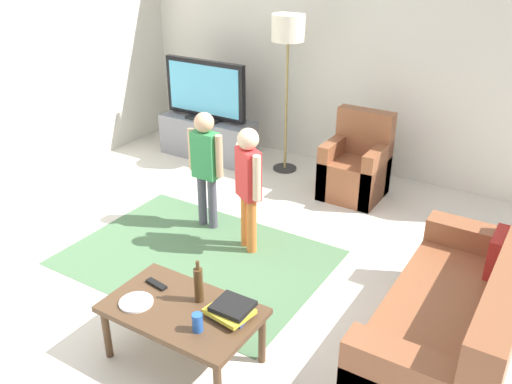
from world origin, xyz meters
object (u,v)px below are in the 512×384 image
child_near_tv (206,160)px  soda_can (197,322)px  bottle (199,284)px  tv_remote (156,284)px  tv_stand (208,138)px  coffee_table (182,314)px  floor_lamp (288,37)px  couch (463,325)px  book_stack (231,310)px  plate (136,302)px  child_center (248,179)px  tv (205,91)px  armchair (356,169)px

child_near_tv → soda_can: (1.17, -1.67, -0.20)m
bottle → tv_remote: (-0.35, -0.02, -0.12)m
tv_stand → coffee_table: size_ratio=1.20×
floor_lamp → coffee_table: floor_lamp is taller
couch → soda_can: size_ratio=15.00×
book_stack → bottle: 0.28m
bottle → plate: bearing=-143.9°
floor_lamp → plate: bearing=-77.8°
coffee_table → child_center: bearing=105.5°
child_near_tv → floor_lamp: bearing=91.3°
soda_can → bottle: bearing=125.3°
child_near_tv → soda_can: child_near_tv is taller
tv → floor_lamp: 1.24m
coffee_table → tv_remote: bearing=161.6°
couch → coffee_table: (-1.55, -0.95, 0.08)m
child_near_tv → book_stack: bearing=-49.0°
coffee_table → plate: plate is taller
couch → plate: size_ratio=8.18×
book_stack → soda_can: soda_can is taller
couch → book_stack: couch is taller
child_near_tv → tv: bearing=126.5°
child_center → armchair: bearing=76.3°
coffee_table → bottle: bottle is taller
soda_can → couch: bearing=38.8°
tv_stand → bottle: (2.05, -2.87, 0.30)m
book_stack → armchair: bearing=96.6°
floor_lamp → child_center: (0.59, -1.73, -0.86)m
armchair → plate: size_ratio=4.09×
floor_lamp → soda_can: 3.63m
bottle → tv_remote: bottle is taller
floor_lamp → child_near_tv: size_ratio=1.56×
armchair → floor_lamp: size_ratio=0.51×
tv → coffee_table: (2.00, -2.96, -0.48)m
child_center → coffee_table: (0.39, -1.41, -0.31)m
tv → bottle: size_ratio=3.63×
tv_remote → plate: (0.02, -0.22, -0.00)m
child_near_tv → coffee_table: child_near_tv is taller
floor_lamp → bottle: 3.34m
child_near_tv → coffee_table: bearing=-58.6°
tv → child_center: bearing=-44.2°
tv → armchair: (1.98, -0.02, -0.55)m
soda_can → coffee_table: bearing=151.4°
soda_can → floor_lamp: bearing=110.3°
couch → child_near_tv: bearing=166.5°
coffee_table → soda_can: size_ratio=8.33×
child_center → coffee_table: 1.49m
tv → child_center: 2.24m
tv_stand → couch: couch is taller
armchair → floor_lamp: bearing=168.8°
tv_stand → tv: 0.60m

